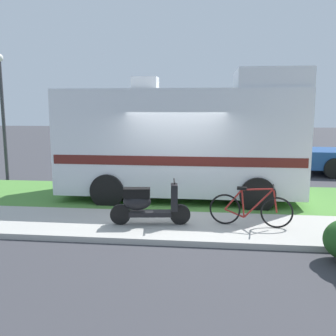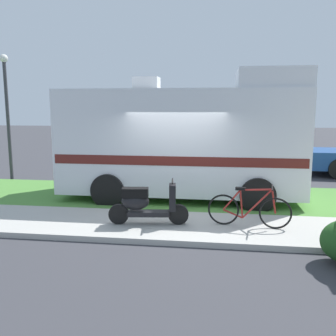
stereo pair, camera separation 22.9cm
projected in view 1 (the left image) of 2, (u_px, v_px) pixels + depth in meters
ground_plane at (174, 214)px, 9.28m from camera, size 80.00×80.00×0.00m
sidewalk at (169, 226)px, 8.09m from camera, size 24.00×2.00×0.12m
grass_strip at (179, 198)px, 10.74m from camera, size 24.00×3.40×0.08m
motorhome_rv at (184, 140)px, 10.50m from camera, size 6.61×2.64×3.59m
scooter at (147, 204)px, 7.98m from camera, size 1.73×0.53×0.97m
bicycle at (250, 209)px, 7.87m from camera, size 1.73×0.52×0.89m
street_lamp_post at (2, 105)px, 13.08m from camera, size 0.28×0.28×4.43m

